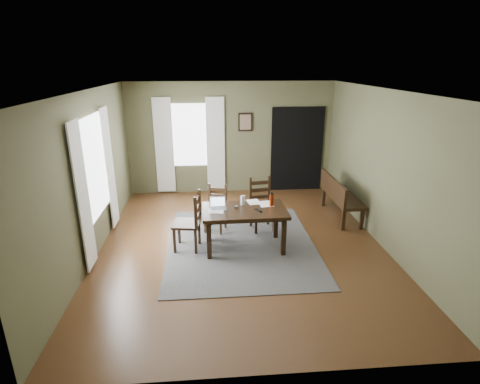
{
  "coord_description": "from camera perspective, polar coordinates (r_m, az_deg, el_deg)",
  "views": [
    {
      "loc": [
        -0.53,
        -6.06,
        3.13
      ],
      "look_at": [
        0.0,
        0.3,
        0.9
      ],
      "focal_mm": 28.0,
      "sensor_mm": 36.0,
      "label": 1
    }
  ],
  "objects": [
    {
      "name": "chair_back_left",
      "position": [
        7.25,
        -3.69,
        -2.56
      ],
      "size": [
        0.49,
        0.49,
        0.89
      ],
      "rotation": [
        0.0,
        0.0,
        -0.33
      ],
      "color": "black",
      "rests_on": "rug"
    },
    {
      "name": "chair_end",
      "position": [
        6.53,
        -7.66,
        -4.58
      ],
      "size": [
        0.51,
        0.51,
        1.03
      ],
      "rotation": [
        0.0,
        0.0,
        -1.72
      ],
      "color": "black",
      "rests_on": "rug"
    },
    {
      "name": "window_left",
      "position": [
        6.76,
        -21.32,
        3.55
      ],
      "size": [
        0.01,
        1.3,
        1.7
      ],
      "color": "white",
      "rests_on": "ground"
    },
    {
      "name": "laptop",
      "position": [
        6.46,
        -3.38,
        -2.07
      ],
      "size": [
        0.29,
        0.24,
        0.19
      ],
      "rotation": [
        0.0,
        0.0,
        0.05
      ],
      "color": "#B7B7BC",
      "rests_on": "dining_table"
    },
    {
      "name": "paper_d",
      "position": [
        6.67,
        3.93,
        -1.82
      ],
      "size": [
        0.27,
        0.33,
        0.0
      ],
      "primitive_type": "cube",
      "rotation": [
        0.0,
        0.0,
        0.12
      ],
      "color": "white",
      "rests_on": "dining_table"
    },
    {
      "name": "doorway_back",
      "position": [
        9.51,
        8.66,
        6.42
      ],
      "size": [
        1.3,
        0.03,
        2.1
      ],
      "color": "black",
      "rests_on": "ground"
    },
    {
      "name": "chair_back_right",
      "position": [
        7.29,
        3.31,
        -1.92
      ],
      "size": [
        0.51,
        0.51,
        1.02
      ],
      "rotation": [
        0.0,
        0.0,
        0.16
      ],
      "color": "black",
      "rests_on": "rug"
    },
    {
      "name": "computer_mouse",
      "position": [
        6.49,
        -0.57,
        -2.26
      ],
      "size": [
        0.06,
        0.09,
        0.03
      ],
      "primitive_type": "cube",
      "rotation": [
        0.0,
        0.0,
        -0.14
      ],
      "color": "#3F3F42",
      "rests_on": "dining_table"
    },
    {
      "name": "paper_c",
      "position": [
        6.75,
        2.1,
        -1.52
      ],
      "size": [
        0.27,
        0.32,
        0.0
      ],
      "primitive_type": "cube",
      "rotation": [
        0.0,
        0.0,
        0.2
      ],
      "color": "white",
      "rests_on": "dining_table"
    },
    {
      "name": "curtain_back_left",
      "position": [
        9.26,
        -11.49,
        6.86
      ],
      "size": [
        0.44,
        0.03,
        2.3
      ],
      "color": "silver",
      "rests_on": "ground"
    },
    {
      "name": "curtain_back_right",
      "position": [
        9.2,
        -3.75,
        7.12
      ],
      "size": [
        0.44,
        0.03,
        2.3
      ],
      "color": "silver",
      "rests_on": "ground"
    },
    {
      "name": "curtain_left_near",
      "position": [
        6.08,
        -22.81,
        -0.81
      ],
      "size": [
        0.03,
        0.48,
        2.3
      ],
      "color": "silver",
      "rests_on": "ground"
    },
    {
      "name": "paper_a",
      "position": [
        6.4,
        -3.62,
        -2.72
      ],
      "size": [
        0.29,
        0.36,
        0.0
      ],
      "primitive_type": "cube",
      "rotation": [
        0.0,
        0.0,
        -0.1
      ],
      "color": "white",
      "rests_on": "dining_table"
    },
    {
      "name": "curtain_left_far",
      "position": [
        7.58,
        -19.23,
        3.43
      ],
      "size": [
        0.03,
        0.48,
        2.3
      ],
      "color": "silver",
      "rests_on": "ground"
    },
    {
      "name": "rug",
      "position": [
        6.83,
        0.21,
        -7.93
      ],
      "size": [
        2.6,
        3.2,
        0.01
      ],
      "color": "#444444",
      "rests_on": "ground"
    },
    {
      "name": "window_back",
      "position": [
        9.19,
        -7.69,
        8.57
      ],
      "size": [
        1.0,
        0.01,
        1.5
      ],
      "color": "white",
      "rests_on": "ground"
    },
    {
      "name": "tv_remote",
      "position": [
        6.36,
        2.82,
        -2.81
      ],
      "size": [
        0.12,
        0.17,
        0.02
      ],
      "primitive_type": "cube",
      "rotation": [
        0.0,
        0.0,
        0.47
      ],
      "color": "black",
      "rests_on": "dining_table"
    },
    {
      "name": "drinking_glass",
      "position": [
        6.59,
        0.42,
        -1.26
      ],
      "size": [
        0.08,
        0.08,
        0.17
      ],
      "primitive_type": "cylinder",
      "rotation": [
        0.0,
        0.0,
        0.12
      ],
      "color": "silver",
      "rests_on": "dining_table"
    },
    {
      "name": "dining_table",
      "position": [
        6.46,
        0.68,
        -3.38
      ],
      "size": [
        1.46,
        0.9,
        0.72
      ],
      "rotation": [
        0.0,
        0.0,
        0.02
      ],
      "color": "black",
      "rests_on": "rug"
    },
    {
      "name": "framed_picture",
      "position": [
        9.17,
        0.82,
        10.61
      ],
      "size": [
        0.34,
        0.03,
        0.44
      ],
      "color": "black",
      "rests_on": "ground"
    },
    {
      "name": "bench",
      "position": [
        8.08,
        14.84,
        -0.29
      ],
      "size": [
        0.49,
        1.53,
        0.86
      ],
      "rotation": [
        0.0,
        0.0,
        1.57
      ],
      "color": "black",
      "rests_on": "ground"
    },
    {
      "name": "ground",
      "position": [
        6.84,
        0.21,
        -8.01
      ],
      "size": [
        5.0,
        6.0,
        0.01
      ],
      "color": "#492C16"
    },
    {
      "name": "room_shell",
      "position": [
        6.22,
        0.23,
        6.96
      ],
      "size": [
        5.02,
        6.02,
        2.71
      ],
      "color": "brown",
      "rests_on": "ground"
    },
    {
      "name": "water_bottle",
      "position": [
        6.56,
        4.82,
        -1.18
      ],
      "size": [
        0.09,
        0.09,
        0.25
      ],
      "rotation": [
        0.0,
        0.0,
        -0.26
      ],
      "color": "#982A0B",
      "rests_on": "dining_table"
    }
  ]
}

